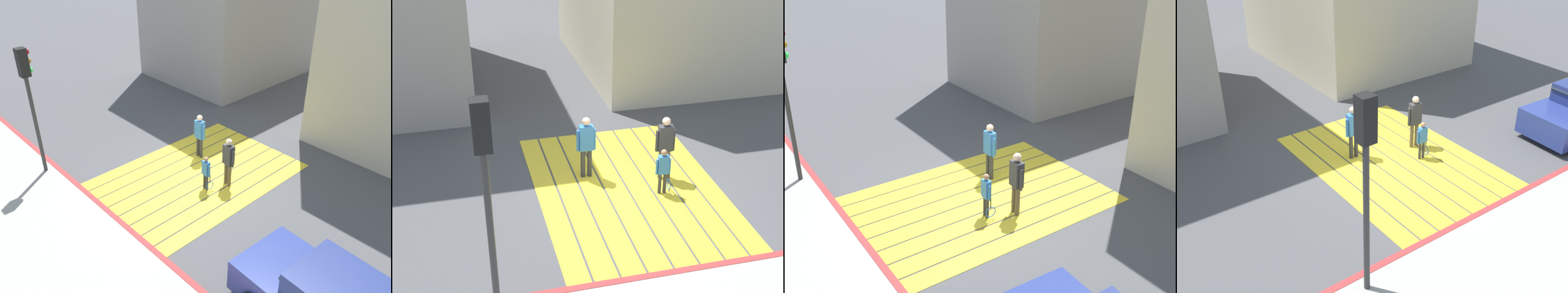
% 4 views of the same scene
% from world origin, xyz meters
% --- Properties ---
extents(ground_plane, '(120.00, 120.00, 0.00)m').
position_xyz_m(ground_plane, '(0.00, 0.00, 0.00)').
color(ground_plane, '#4C4C4F').
extents(crosswalk_stripes, '(6.40, 4.35, 0.01)m').
position_xyz_m(crosswalk_stripes, '(0.00, -0.00, 0.01)').
color(crosswalk_stripes, yellow).
rests_on(crosswalk_stripes, ground).
extents(curb_painted, '(0.16, 40.00, 0.13)m').
position_xyz_m(curb_painted, '(-3.25, 0.00, 0.07)').
color(curb_painted, '#BC3333').
rests_on(curb_painted, ground).
extents(traffic_light_corner, '(0.39, 0.28, 4.24)m').
position_xyz_m(traffic_light_corner, '(-3.58, 3.52, 3.04)').
color(traffic_light_corner, '#2D2D2D').
rests_on(traffic_light_corner, ground).
extents(pedestrian_adult_lead, '(0.23, 0.48, 1.63)m').
position_xyz_m(pedestrian_adult_lead, '(0.87, 0.82, 0.95)').
color(pedestrian_adult_lead, '#333338').
rests_on(pedestrian_adult_lead, ground).
extents(pedestrian_adult_trailing, '(0.25, 0.49, 1.66)m').
position_xyz_m(pedestrian_adult_trailing, '(0.35, -1.02, 0.97)').
color(pedestrian_adult_trailing, brown).
rests_on(pedestrian_adult_trailing, ground).
extents(pedestrian_child_with_racket, '(0.28, 0.38, 1.18)m').
position_xyz_m(pedestrian_child_with_racket, '(-0.33, -0.75, 0.65)').
color(pedestrian_child_with_racket, '#333338').
rests_on(pedestrian_child_with_racket, ground).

